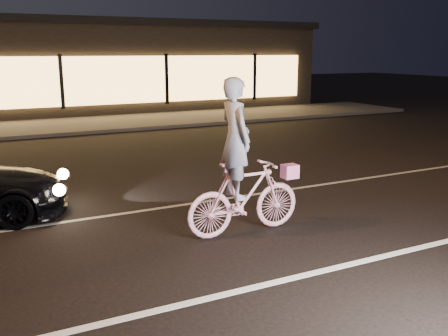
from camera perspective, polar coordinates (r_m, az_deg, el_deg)
ground at (r=7.66m, az=0.75°, el=-8.30°), size 90.00×90.00×0.00m
lane_stripe_near at (r=6.48m, az=7.03°, el=-12.56°), size 60.00×0.12×0.01m
lane_stripe_far at (r=9.38m, az=-4.90°, el=-4.24°), size 60.00×0.10×0.01m
sidewalk at (r=19.79m, az=-16.93°, el=4.67°), size 30.00×4.00×0.12m
storefront at (r=25.51m, az=-19.67°, el=10.99°), size 25.40×8.42×4.20m
cyclist at (r=7.71m, az=2.09°, el=-1.38°), size 1.94×0.67×2.45m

